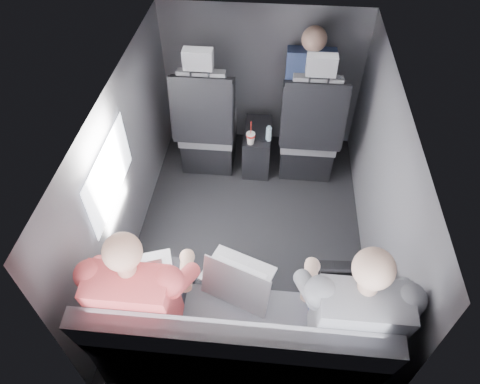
# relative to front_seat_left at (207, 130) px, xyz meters

# --- Properties ---
(floor) EXTENTS (2.60, 2.60, 0.00)m
(floor) POSITION_rel_front_seat_left_xyz_m (0.45, -0.84, -0.40)
(floor) COLOR black
(floor) RESTS_ON ground
(ceiling) EXTENTS (2.60, 2.60, 0.00)m
(ceiling) POSITION_rel_front_seat_left_xyz_m (0.45, -0.84, 0.95)
(ceiling) COLOR #B2B2AD
(ceiling) RESTS_ON panel_back
(panel_left) EXTENTS (0.02, 2.60, 1.35)m
(panel_left) POSITION_rel_front_seat_left_xyz_m (-0.45, -0.84, 0.27)
(panel_left) COLOR #56565B
(panel_left) RESTS_ON floor
(panel_right) EXTENTS (0.02, 2.60, 1.35)m
(panel_right) POSITION_rel_front_seat_left_xyz_m (1.35, -0.84, 0.27)
(panel_right) COLOR #56565B
(panel_right) RESTS_ON floor
(panel_front) EXTENTS (1.80, 0.02, 1.35)m
(panel_front) POSITION_rel_front_seat_left_xyz_m (0.45, 0.46, 0.27)
(panel_front) COLOR #56565B
(panel_front) RESTS_ON floor
(panel_back) EXTENTS (1.80, 0.02, 1.35)m
(panel_back) POSITION_rel_front_seat_left_xyz_m (0.45, -2.14, 0.27)
(panel_back) COLOR #56565B
(panel_back) RESTS_ON floor
(side_window) EXTENTS (0.02, 0.75, 0.42)m
(side_window) POSITION_rel_front_seat_left_xyz_m (-0.43, -1.14, 0.50)
(side_window) COLOR white
(side_window) RESTS_ON panel_left
(seatbelt) EXTENTS (0.35, 0.11, 0.59)m
(seatbelt) POSITION_rel_front_seat_left_xyz_m (0.90, -0.17, 0.40)
(seatbelt) COLOR black
(seatbelt) RESTS_ON front_seat_right
(front_seat_left) EXTENTS (0.52, 0.58, 1.26)m
(front_seat_left) POSITION_rel_front_seat_left_xyz_m (0.00, 0.00, 0.00)
(front_seat_left) COLOR black
(front_seat_left) RESTS_ON floor
(front_seat_right) EXTENTS (0.52, 0.58, 1.26)m
(front_seat_right) POSITION_rel_front_seat_left_xyz_m (0.90, 0.00, 0.00)
(front_seat_right) COLOR black
(front_seat_right) RESTS_ON floor
(center_console) EXTENTS (0.24, 0.48, 0.41)m
(center_console) POSITION_rel_front_seat_left_xyz_m (0.45, 0.04, -0.20)
(center_console) COLOR black
(center_console) RESTS_ON floor
(rear_bench) EXTENTS (1.60, 0.57, 0.92)m
(rear_bench) POSITION_rel_front_seat_left_xyz_m (0.45, -1.90, -0.09)
(rear_bench) COLOR slate
(rear_bench) RESTS_ON floor
(soda_cup) EXTENTS (0.08, 0.08, 0.23)m
(soda_cup) POSITION_rel_front_seat_left_xyz_m (0.40, -0.15, 0.06)
(soda_cup) COLOR white
(soda_cup) RESTS_ON center_console
(water_bottle) EXTENTS (0.05, 0.05, 0.15)m
(water_bottle) POSITION_rel_front_seat_left_xyz_m (0.55, -0.09, 0.07)
(water_bottle) COLOR #AAC8E7
(water_bottle) RESTS_ON center_console
(laptop_white) EXTENTS (0.38, 0.39, 0.24)m
(laptop_white) POSITION_rel_front_seat_left_xyz_m (-0.13, -1.67, 0.23)
(laptop_white) COLOR silver
(laptop_white) RESTS_ON passenger_rear_left
(laptop_silver) EXTENTS (0.47, 0.48, 0.28)m
(laptop_silver) POSITION_rel_front_seat_left_xyz_m (0.43, -1.66, 0.24)
(laptop_silver) COLOR #AFAFB4
(laptop_silver) RESTS_ON rear_bench
(laptop_black) EXTENTS (0.33, 0.30, 0.23)m
(laptop_black) POSITION_rel_front_seat_left_xyz_m (1.05, -1.62, 0.23)
(laptop_black) COLOR black
(laptop_black) RESTS_ON passenger_rear_right
(passenger_rear_left) EXTENTS (0.53, 0.64, 1.27)m
(passenger_rear_left) POSITION_rel_front_seat_left_xyz_m (-0.07, -1.81, 0.24)
(passenger_rear_left) COLOR #2E2E33
(passenger_rear_left) RESTS_ON rear_bench
(passenger_rear_right) EXTENTS (0.55, 0.66, 1.29)m
(passenger_rear_right) POSITION_rel_front_seat_left_xyz_m (1.06, -1.81, 0.25)
(passenger_rear_right) COLOR navy
(passenger_rear_right) RESTS_ON rear_bench
(passenger_front_right) EXTENTS (0.41, 0.41, 0.84)m
(passenger_front_right) POSITION_rel_front_seat_left_xyz_m (0.86, 0.26, 0.35)
(passenger_front_right) COLOR navy
(passenger_front_right) RESTS_ON front_seat_right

